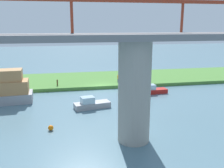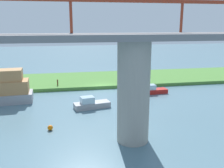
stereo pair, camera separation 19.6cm
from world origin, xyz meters
The scene contains 9 objects.
ground_plane centered at (0.00, 0.00, 0.00)m, with size 160.00×160.00×0.00m, color slate.
grassy_bank centered at (0.00, -6.00, 0.25)m, with size 80.00×12.00×0.50m, color #4C8438.
bridge_pylon centered at (-0.11, 17.42, 4.25)m, with size 2.67×2.67×8.50m, color #9E998E.
bridge_span centered at (-0.11, 17.40, 9.00)m, with size 67.20×4.30×3.25m.
person_on_bank centered at (-3.10, -2.15, 1.20)m, with size 0.42×0.42×1.39m.
mooring_post centered at (6.59, -1.77, 0.96)m, with size 0.20×0.20×0.91m, color brown.
motorboat_white centered at (2.52, 8.28, 0.50)m, with size 4.44×2.26×1.41m.
skiff_small centered at (-6.87, 3.54, 0.47)m, with size 4.01×1.67×1.31m.
marker_buoy centered at (6.94, 13.99, 0.25)m, with size 0.50×0.50×0.50m, color orange.
Camera 2 is at (5.27, 36.54, 9.74)m, focal length 40.16 mm.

